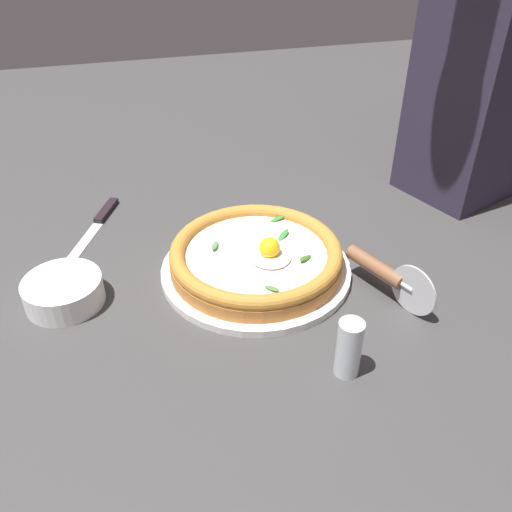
{
  "coord_description": "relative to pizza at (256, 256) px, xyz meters",
  "views": [
    {
      "loc": [
        -0.69,
        0.2,
        0.52
      ],
      "look_at": [
        -0.03,
        0.02,
        0.03
      ],
      "focal_mm": 38.15,
      "sensor_mm": 36.0,
      "label": 1
    }
  ],
  "objects": [
    {
      "name": "table_knife",
      "position": [
        0.21,
        0.23,
        -0.03
      ],
      "size": [
        0.21,
        0.11,
        0.01
      ],
      "color": "silver",
      "rests_on": "ground"
    },
    {
      "name": "ground_plane",
      "position": [
        0.03,
        -0.02,
        -0.05
      ],
      "size": [
        2.4,
        2.4,
        0.03
      ],
      "primitive_type": "cube",
      "color": "#393839",
      "rests_on": "ground"
    },
    {
      "name": "pizza_plate",
      "position": [
        0.0,
        0.0,
        -0.03
      ],
      "size": [
        0.3,
        0.3,
        0.01
      ],
      "primitive_type": "cylinder",
      "color": "white",
      "rests_on": "ground"
    },
    {
      "name": "pizza",
      "position": [
        0.0,
        0.0,
        0.0
      ],
      "size": [
        0.27,
        0.27,
        0.06
      ],
      "color": "#C07533",
      "rests_on": "pizza_plate"
    },
    {
      "name": "pizza_cutter",
      "position": [
        -0.1,
        -0.17,
        0.01
      ],
      "size": [
        0.15,
        0.07,
        0.08
      ],
      "color": "silver",
      "rests_on": "ground"
    },
    {
      "name": "pepper_shaker",
      "position": [
        -0.23,
        -0.06,
        0.01
      ],
      "size": [
        0.03,
        0.03,
        0.08
      ],
      "primitive_type": "cylinder",
      "color": "silver",
      "rests_on": "ground"
    },
    {
      "name": "side_bowl",
      "position": [
        0.0,
        0.29,
        -0.01
      ],
      "size": [
        0.11,
        0.11,
        0.04
      ],
      "primitive_type": "cylinder",
      "color": "white",
      "rests_on": "ground"
    }
  ]
}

